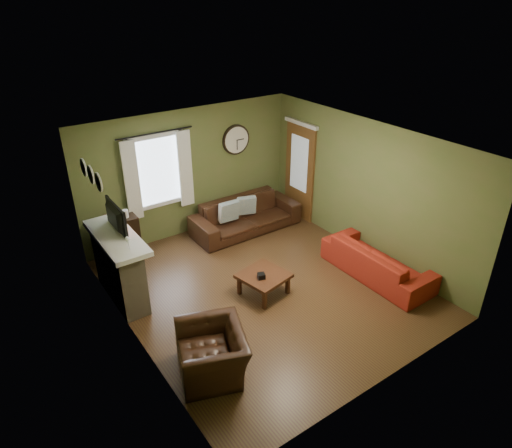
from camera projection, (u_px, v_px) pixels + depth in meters
floor at (264, 288)px, 7.93m from camera, size 4.60×5.20×0.00m
ceiling at (266, 143)px, 6.72m from camera, size 4.60×5.20×0.00m
wall_left at (127, 266)px, 6.16m from camera, size 0.00×5.20×2.60m
wall_right at (365, 189)px, 8.49m from camera, size 0.00×5.20×2.60m
wall_back at (190, 173)px, 9.21m from camera, size 4.60×0.00×2.60m
wall_front at (393, 304)px, 5.44m from camera, size 4.60×0.00×2.60m
fireplace at (120, 269)px, 7.45m from camera, size 0.40×1.40×1.10m
firebox at (133, 278)px, 7.66m from camera, size 0.04×0.60×0.55m
mantel at (116, 237)px, 7.19m from camera, size 0.58×1.60×0.08m
tv at (112, 222)px, 7.21m from camera, size 0.08×0.60×0.35m
tv_screen at (117, 217)px, 7.22m from camera, size 0.02×0.62×0.36m
medallion_left at (99, 182)px, 6.31m from camera, size 0.28×0.28×0.03m
medallion_mid at (91, 175)px, 6.56m from camera, size 0.28×0.28×0.03m
medallion_right at (84, 167)px, 6.82m from camera, size 0.28×0.28×0.03m
window_pane at (157, 171)px, 8.75m from camera, size 1.00×0.02×1.30m
curtain_rod at (155, 133)px, 8.32m from camera, size 0.03×0.03×1.50m
curtain_left at (132, 181)px, 8.42m from camera, size 0.28×0.04×1.55m
curtain_right at (185, 169)px, 8.98m from camera, size 0.28×0.04×1.55m
wall_clock at (236, 140)px, 9.50m from camera, size 0.64×0.06×0.64m
door at (300, 172)px, 9.93m from camera, size 0.05×0.90×2.10m
bookshelf at (119, 241)px, 8.49m from camera, size 0.74×0.31×0.88m
book at (114, 214)px, 8.31m from camera, size 0.20×0.25×0.02m
sofa_brown at (246, 215)px, 9.65m from camera, size 2.32×0.91×0.68m
pillow_left at (229, 211)px, 9.34m from camera, size 0.43×0.15×0.42m
pillow_right at (247, 205)px, 9.60m from camera, size 0.41×0.24×0.39m
sofa_red at (377, 261)px, 8.13m from camera, size 0.81×2.08×0.61m
armchair at (212, 353)px, 6.08m from camera, size 1.16×1.24×0.65m
coffee_table at (264, 284)px, 7.70m from camera, size 0.85×0.85×0.39m
tissue_box at (261, 278)px, 7.50m from camera, size 0.15×0.15×0.09m
wine_glass_a at (129, 244)px, 6.74m from camera, size 0.07×0.07×0.19m
wine_glass_b at (128, 243)px, 6.77m from camera, size 0.07×0.07×0.20m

